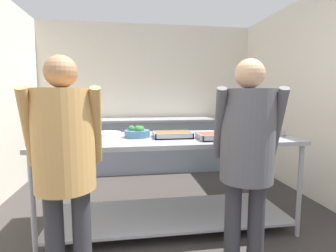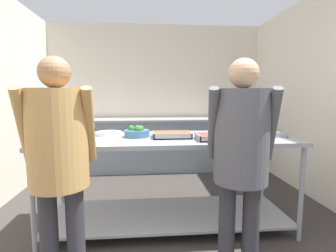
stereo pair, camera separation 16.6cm
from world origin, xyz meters
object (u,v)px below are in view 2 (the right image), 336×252
at_px(serving_tray_greens, 221,137).
at_px(serving_tray_roast, 261,133).
at_px(broccoli_bowl, 137,132).
at_px(guest_serving_right, 58,150).
at_px(plate_stack, 109,133).
at_px(guest_serving_left, 241,147).
at_px(sauce_pan, 69,133).
at_px(serving_tray_vegetables, 172,135).
at_px(water_bottle, 64,113).

height_order(serving_tray_greens, serving_tray_roast, same).
xyz_separation_m(broccoli_bowl, guest_serving_right, (-0.51, -0.83, 0.00)).
bearing_deg(plate_stack, serving_tray_roast, -7.33).
height_order(broccoli_bowl, guest_serving_left, guest_serving_left).
bearing_deg(guest_serving_left, sauce_pan, 150.08).
bearing_deg(guest_serving_right, sauce_pan, 100.91).
xyz_separation_m(sauce_pan, serving_tray_greens, (1.45, -0.22, -0.03)).
bearing_deg(serving_tray_roast, guest_serving_right, -156.48).
bearing_deg(serving_tray_roast, sauce_pan, 179.15).
relative_size(plate_stack, serving_tray_roast, 0.63).
bearing_deg(guest_serving_left, broccoli_bowl, 132.25).
relative_size(plate_stack, serving_tray_greens, 0.61).
bearing_deg(serving_tray_roast, guest_serving_left, -122.67).
distance_m(serving_tray_greens, guest_serving_left, 0.60).
xyz_separation_m(sauce_pan, serving_tray_roast, (1.93, -0.03, -0.03)).
height_order(serving_tray_vegetables, serving_tray_greens, same).
bearing_deg(plate_stack, guest_serving_left, -43.05).
relative_size(broccoli_bowl, water_bottle, 1.06).
relative_size(serving_tray_roast, water_bottle, 1.86).
distance_m(sauce_pan, broccoli_bowl, 0.66).
bearing_deg(guest_serving_right, serving_tray_vegetables, 41.68).
bearing_deg(water_bottle, guest_serving_right, -74.40).
bearing_deg(sauce_pan, guest_serving_right, -79.09).
bearing_deg(serving_tray_greens, serving_tray_roast, 21.66).
bearing_deg(water_bottle, sauce_pan, -72.64).
bearing_deg(serving_tray_roast, plate_stack, 172.67).
bearing_deg(serving_tray_greens, broccoli_bowl, 163.05).
bearing_deg(serving_tray_greens, guest_serving_left, -92.60).
bearing_deg(guest_serving_right, serving_tray_greens, 24.20).
relative_size(sauce_pan, guest_serving_left, 0.24).
height_order(sauce_pan, serving_tray_vegetables, sauce_pan).
xyz_separation_m(serving_tray_vegetables, water_bottle, (-1.65, 2.12, 0.08)).
bearing_deg(serving_tray_vegetables, guest_serving_left, -61.63).
bearing_deg(serving_tray_vegetables, broccoli_bowl, 169.13).
bearing_deg(guest_serving_left, serving_tray_roast, 57.33).
distance_m(plate_stack, broccoli_bowl, 0.34).
height_order(serving_tray_vegetables, guest_serving_left, guest_serving_left).
height_order(sauce_pan, serving_tray_roast, sauce_pan).
xyz_separation_m(guest_serving_left, guest_serving_right, (-1.27, 0.02, -0.00)).
bearing_deg(guest_serving_left, water_bottle, 125.63).
height_order(guest_serving_left, guest_serving_right, same).
xyz_separation_m(serving_tray_vegetables, guest_serving_right, (-0.85, -0.76, 0.02)).
height_order(sauce_pan, broccoli_bowl, broccoli_bowl).
xyz_separation_m(broccoli_bowl, water_bottle, (-1.31, 2.05, 0.06)).
distance_m(serving_tray_roast, guest_serving_right, 1.94).
bearing_deg(serving_tray_roast, broccoli_bowl, 177.71).
relative_size(sauce_pan, plate_stack, 1.38).
relative_size(serving_tray_vegetables, water_bottle, 1.57).
bearing_deg(sauce_pan, serving_tray_roast, -0.85).
distance_m(plate_stack, water_bottle, 2.15).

